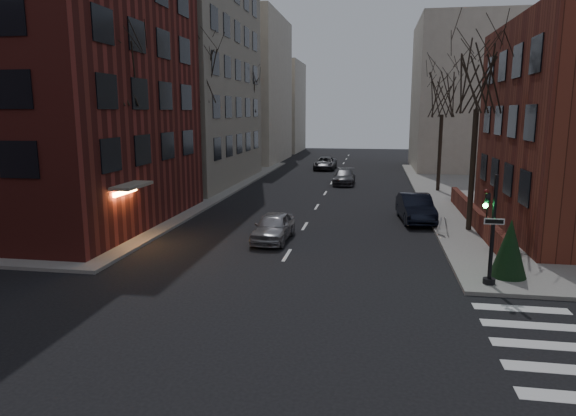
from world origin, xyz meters
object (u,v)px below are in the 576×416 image
object	(u,v)px
tree_left_c	(246,94)
car_lane_far	(325,163)
car_lane_silver	(273,227)
car_lane_gray	(344,177)
tree_right_a	(479,77)
streetlamp_far	(257,132)
streetlamp_near	(188,144)
traffic_signal	(490,237)
parked_sedan	(416,208)
evergreen_shrub	(510,248)
tree_left_b	(198,74)
tree_right_b	(443,95)
tree_left_a	(114,67)
sandwich_board	(443,226)

from	to	relation	value
tree_left_c	car_lane_far	size ratio (longest dim) A/B	1.96
car_lane_silver	car_lane_gray	world-z (taller)	car_lane_silver
tree_right_a	streetlamp_far	size ratio (longest dim) A/B	1.55
tree_right_a	streetlamp_near	bearing A→B (deg)	166.76
traffic_signal	streetlamp_far	distance (m)	36.81
parked_sedan	evergreen_shrub	distance (m)	10.72
car_lane_silver	traffic_signal	bearing A→B (deg)	-29.01
tree_left_b	streetlamp_near	distance (m)	6.18
tree_left_b	car_lane_silver	xyz separation A→B (m)	(7.70, -11.49, -8.22)
tree_right_a	streetlamp_near	world-z (taller)	tree_right_a
tree_left_b	streetlamp_near	bearing A→B (deg)	-81.47
traffic_signal	tree_right_b	distance (m)	23.71
car_lane_silver	car_lane_gray	distance (m)	20.82
tree_left_b	tree_right_a	distance (m)	19.35
traffic_signal	streetlamp_near	world-z (taller)	streetlamp_near
car_lane_gray	car_lane_far	bearing A→B (deg)	103.87
tree_left_a	tree_right_b	xyz separation A→B (m)	(17.60, 18.00, -0.88)
tree_left_a	evergreen_shrub	world-z (taller)	tree_left_a
parked_sedan	car_lane_far	distance (m)	27.50
tree_right_b	streetlamp_far	world-z (taller)	tree_right_b
tree_right_b	car_lane_gray	world-z (taller)	tree_right_b
tree_right_b	streetlamp_far	distance (m)	20.01
car_lane_gray	streetlamp_far	bearing A→B (deg)	144.36
streetlamp_near	evergreen_shrub	xyz separation A→B (m)	(17.08, -12.01, -2.97)
traffic_signal	tree_right_b	world-z (taller)	tree_right_b
car_lane_silver	car_lane_gray	xyz separation A→B (m)	(2.27, 20.70, -0.04)
tree_right_a	sandwich_board	bearing A→B (deg)	-139.02
tree_left_a	car_lane_far	xyz separation A→B (m)	(7.19, 32.74, -7.78)
traffic_signal	parked_sedan	world-z (taller)	traffic_signal
tree_right_b	car_lane_silver	bearing A→B (deg)	-119.53
traffic_signal	evergreen_shrub	xyz separation A→B (m)	(0.94, 1.00, -0.64)
evergreen_shrub	tree_right_a	bearing A→B (deg)	90.56
tree_right_a	car_lane_silver	xyz separation A→B (m)	(-9.90, -3.49, -7.33)
streetlamp_near	car_lane_gray	world-z (taller)	streetlamp_near
parked_sedan	sandwich_board	distance (m)	3.83
tree_left_c	sandwich_board	size ratio (longest dim) A/B	10.90
tree_left_a	streetlamp_near	distance (m)	9.07
tree_left_b	parked_sedan	size ratio (longest dim) A/B	2.23
tree_left_a	tree_right_a	distance (m)	18.05
streetlamp_near	tree_left_c	bearing A→B (deg)	91.91
traffic_signal	car_lane_silver	distance (m)	10.66
car_lane_far	traffic_signal	bearing A→B (deg)	-75.49
parked_sedan	car_lane_gray	xyz separation A→B (m)	(-5.03, 14.85, -0.14)
tree_right_a	car_lane_silver	size ratio (longest dim) A/B	2.37
traffic_signal	evergreen_shrub	world-z (taller)	traffic_signal
tree_left_a	tree_right_b	size ratio (longest dim) A/B	1.12
tree_right_a	sandwich_board	world-z (taller)	tree_right_a
tree_right_b	evergreen_shrub	bearing A→B (deg)	-89.80
tree_right_b	evergreen_shrub	size ratio (longest dim) A/B	4.11
sandwich_board	evergreen_shrub	xyz separation A→B (m)	(1.58, -6.70, 0.67)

